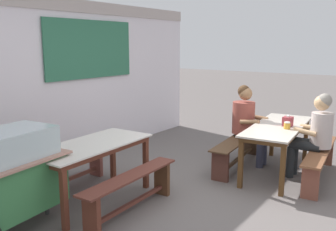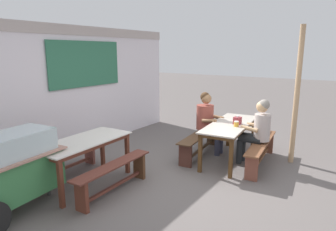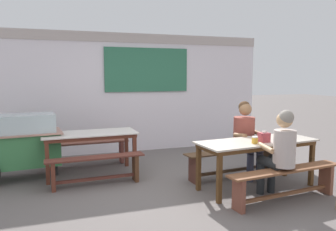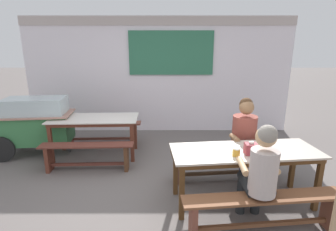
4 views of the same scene
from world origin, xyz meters
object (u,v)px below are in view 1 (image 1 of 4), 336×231
object	(u,v)px
tissue_box	(288,121)
person_near_front	(315,131)
bench_far_back	(59,169)
bench_far_front	(131,189)
bench_near_back	(238,148)
dining_table_far	(91,150)
dining_table_near	(278,130)
bench_near_front	(319,159)
condiment_jar	(287,125)
person_right_near_table	(247,119)
food_cart	(1,177)

from	to	relation	value
tissue_box	person_near_front	bearing A→B (deg)	-91.88
bench_far_back	tissue_box	distance (m)	3.27
bench_far_front	bench_near_back	distance (m)	2.23
dining_table_far	dining_table_near	bearing A→B (deg)	-32.91
dining_table_near	bench_near_front	world-z (taller)	dining_table_near
bench_far_front	person_near_front	size ratio (longest dim) A/B	1.20
bench_far_back	condiment_jar	world-z (taller)	condiment_jar
person_right_near_table	bench_far_front	bearing A→B (deg)	172.39
bench_near_back	person_right_near_table	size ratio (longest dim) A/B	1.37
bench_far_front	bench_near_front	bearing A→B (deg)	-32.42
dining_table_near	tissue_box	size ratio (longest dim) A/B	11.86
person_near_front	tissue_box	size ratio (longest dim) A/B	7.79
bench_far_back	person_right_near_table	distance (m)	2.95
dining_table_far	bench_far_back	size ratio (longest dim) A/B	0.99
bench_far_back	tissue_box	bearing A→B (deg)	-43.34
dining_table_far	dining_table_near	xyz separation A→B (m)	(2.30, -1.49, 0.00)
dining_table_far	food_cart	world-z (taller)	food_cart
dining_table_far	bench_near_back	xyz separation A→B (m)	(2.24, -0.89, -0.36)
dining_table_far	bench_far_front	size ratio (longest dim) A/B	1.05
bench_far_back	bench_near_front	xyz separation A→B (m)	(2.38, -2.68, 0.01)
bench_far_front	bench_near_back	xyz separation A→B (m)	(2.21, -0.29, 0.00)
bench_near_back	condiment_jar	bearing A→B (deg)	-97.21
bench_far_back	bench_far_front	xyz separation A→B (m)	(0.05, -1.20, -0.01)
dining_table_near	bench_far_back	distance (m)	3.14
bench_far_front	tissue_box	bearing A→B (deg)	-23.80
bench_far_back	tissue_box	world-z (taller)	tissue_box
condiment_jar	person_near_front	bearing A→B (deg)	-62.64
dining_table_near	tissue_box	xyz separation A→B (m)	(0.03, -0.13, 0.14)
bench_far_front	person_right_near_table	distance (m)	2.50
person_right_near_table	bench_far_back	bearing A→B (deg)	148.43
tissue_box	dining_table_far	bearing A→B (deg)	145.20
condiment_jar	bench_near_front	bearing A→B (deg)	-61.91
bench_far_back	person_right_near_table	world-z (taller)	person_right_near_table
dining_table_near	bench_far_back	size ratio (longest dim) A/B	1.19
bench_far_front	bench_near_front	world-z (taller)	same
dining_table_near	tissue_box	distance (m)	0.19
tissue_box	condiment_jar	xyz separation A→B (m)	(-0.19, -0.05, -0.02)
bench_far_back	condiment_jar	size ratio (longest dim) A/B	15.76
bench_far_front	condiment_jar	distance (m)	2.42
dining_table_far	bench_far_back	distance (m)	0.70
dining_table_near	bench_far_back	world-z (taller)	dining_table_near
person_near_front	condiment_jar	distance (m)	0.39
bench_near_front	bench_far_front	bearing A→B (deg)	147.58
dining_table_far	condiment_jar	bearing A→B (deg)	-37.96
food_cart	dining_table_far	bearing A→B (deg)	-5.09
bench_far_front	tissue_box	world-z (taller)	tissue_box
food_cart	tissue_box	world-z (taller)	food_cart
bench_near_back	bench_far_back	bearing A→B (deg)	146.60
bench_near_back	food_cart	world-z (taller)	food_cart
bench_far_back	food_cart	xyz separation A→B (m)	(-1.08, -0.50, 0.32)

